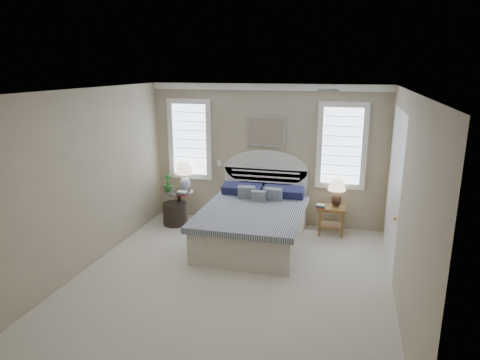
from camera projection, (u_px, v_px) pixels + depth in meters
name	position (u px, v px, depth m)	size (l,w,h in m)	color
floor	(232.00, 279.00, 6.22)	(4.50, 5.00, 0.01)	beige
ceiling	(231.00, 90.00, 5.53)	(4.50, 5.00, 0.01)	white
wall_back	(266.00, 155.00, 8.22)	(4.50, 0.02, 2.70)	tan
wall_left	(88.00, 180.00, 6.43)	(0.02, 5.00, 2.70)	tan
wall_right	(405.00, 203.00, 5.33)	(0.02, 5.00, 2.70)	tan
crown_molding	(267.00, 87.00, 7.85)	(4.50, 0.08, 0.12)	white
hvac_vent	(328.00, 90.00, 6.00)	(0.30, 0.20, 0.02)	#B2B2B2
switch_plate	(219.00, 163.00, 8.49)	(0.08, 0.01, 0.12)	white
window_left	(190.00, 139.00, 8.51)	(0.90, 0.06, 1.60)	#C9DFFF
window_right	(342.00, 146.00, 7.80)	(0.90, 0.06, 1.60)	#C9DFFF
painting	(266.00, 131.00, 8.06)	(0.74, 0.04, 0.58)	silver
closet_door	(394.00, 189.00, 6.50)	(0.02, 1.80, 2.40)	white
bed	(254.00, 221.00, 7.49)	(1.72, 2.28, 1.47)	#B9B2A2
side_table_left	(179.00, 203.00, 8.45)	(0.56, 0.56, 0.63)	black
nightstand_right	(332.00, 214.00, 7.82)	(0.50, 0.40, 0.53)	brown
floor_pot	(175.00, 214.00, 8.36)	(0.47, 0.47, 0.43)	black
lamp_left	(184.00, 173.00, 8.42)	(0.46, 0.46, 0.57)	white
lamp_right	(337.00, 189.00, 7.75)	(0.33, 0.33, 0.52)	black
potted_plant	(168.00, 183.00, 8.37)	(0.19, 0.19, 0.33)	#3C7C31
books_left	(182.00, 193.00, 8.14)	(0.19, 0.14, 0.08)	maroon
books_right	(321.00, 206.00, 7.71)	(0.17, 0.13, 0.07)	maroon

